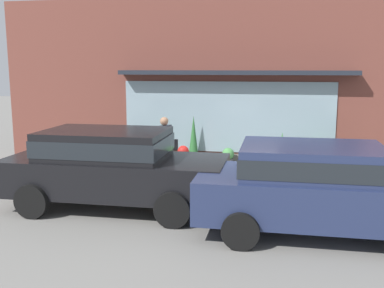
# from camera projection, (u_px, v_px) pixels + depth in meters

# --- Properties ---
(ground_plane) EXTENTS (60.00, 60.00, 0.00)m
(ground_plane) POSITION_uv_depth(u_px,v_px,m) (221.00, 195.00, 9.93)
(ground_plane) COLOR gray
(curb_strip) EXTENTS (14.00, 0.24, 0.12)m
(curb_strip) POSITION_uv_depth(u_px,v_px,m) (220.00, 195.00, 9.72)
(curb_strip) COLOR #B2B2AD
(curb_strip) RESTS_ON ground_plane
(storefront) EXTENTS (14.00, 0.81, 4.79)m
(storefront) POSITION_uv_depth(u_px,v_px,m) (236.00, 85.00, 12.61)
(storefront) COLOR brown
(storefront) RESTS_ON ground_plane
(fire_hydrant) EXTENTS (0.42, 0.39, 0.97)m
(fire_hydrant) POSITION_uv_depth(u_px,v_px,m) (183.00, 165.00, 10.71)
(fire_hydrant) COLOR red
(fire_hydrant) RESTS_ON ground_plane
(pedestrian_with_handbag) EXTENTS (0.45, 0.59, 1.59)m
(pedestrian_with_handbag) POSITION_uv_depth(u_px,v_px,m) (165.00, 143.00, 11.31)
(pedestrian_with_handbag) COLOR #9E9384
(pedestrian_with_handbag) RESTS_ON ground_plane
(parked_car_navy) EXTENTS (4.27, 2.04, 1.54)m
(parked_car_navy) POSITION_uv_depth(u_px,v_px,m) (319.00, 184.00, 7.50)
(parked_car_navy) COLOR navy
(parked_car_navy) RESTS_ON ground_plane
(parked_car_black) EXTENTS (4.41, 1.99, 1.60)m
(parked_car_black) POSITION_uv_depth(u_px,v_px,m) (112.00, 164.00, 8.91)
(parked_car_black) COLOR black
(parked_car_black) RESTS_ON ground_plane
(potted_plant_window_center) EXTENTS (0.51, 0.51, 1.08)m
(potted_plant_window_center) POSITION_uv_depth(u_px,v_px,m) (116.00, 149.00, 12.74)
(potted_plant_window_center) COLOR #33473D
(potted_plant_window_center) RESTS_ON ground_plane
(potted_plant_by_entrance) EXTENTS (0.34, 0.34, 0.60)m
(potted_plant_by_entrance) POSITION_uv_depth(u_px,v_px,m) (228.00, 158.00, 12.47)
(potted_plant_by_entrance) COLOR #4C4C51
(potted_plant_by_entrance) RESTS_ON ground_plane
(potted_plant_doorstep) EXTENTS (0.28, 0.28, 1.12)m
(potted_plant_doorstep) POSITION_uv_depth(u_px,v_px,m) (282.00, 154.00, 11.89)
(potted_plant_doorstep) COLOR #4C4C51
(potted_plant_doorstep) RESTS_ON ground_plane
(potted_plant_trailing_edge) EXTENTS (0.29, 0.29, 1.47)m
(potted_plant_trailing_edge) POSITION_uv_depth(u_px,v_px,m) (193.00, 143.00, 12.67)
(potted_plant_trailing_edge) COLOR #B7B2A3
(potted_plant_trailing_edge) RESTS_ON ground_plane
(potted_plant_corner_tall) EXTENTS (0.76, 0.76, 1.00)m
(potted_plant_corner_tall) POSITION_uv_depth(u_px,v_px,m) (328.00, 155.00, 11.60)
(potted_plant_corner_tall) COLOR #33473D
(potted_plant_corner_tall) RESTS_ON ground_plane
(potted_plant_low_front) EXTENTS (0.41, 0.41, 0.62)m
(potted_plant_low_front) POSITION_uv_depth(u_px,v_px,m) (379.00, 163.00, 11.66)
(potted_plant_low_front) COLOR #33473D
(potted_plant_low_front) RESTS_ON ground_plane
(potted_plant_window_right) EXTENTS (0.36, 0.36, 1.42)m
(potted_plant_window_right) POSITION_uv_depth(u_px,v_px,m) (163.00, 142.00, 12.87)
(potted_plant_window_right) COLOR #33473D
(potted_plant_window_right) RESTS_ON ground_plane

